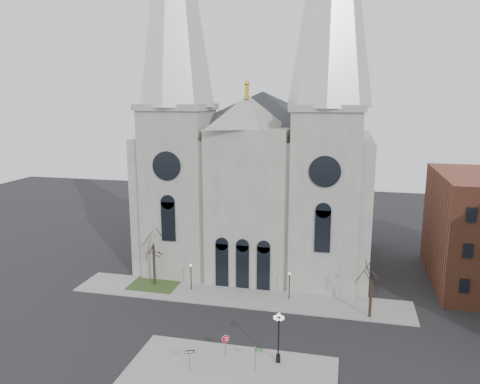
% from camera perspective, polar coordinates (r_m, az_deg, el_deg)
% --- Properties ---
extents(ground, '(160.00, 160.00, 0.00)m').
position_cam_1_polar(ground, '(47.29, -3.50, -17.95)').
color(ground, black).
rests_on(ground, ground).
extents(sidewalk_near, '(18.00, 10.00, 0.14)m').
position_cam_1_polar(sidewalk_near, '(42.44, -1.40, -21.59)').
color(sidewalk_near, gray).
rests_on(sidewalk_near, ground).
extents(sidewalk_far, '(40.00, 6.00, 0.14)m').
position_cam_1_polar(sidewalk_far, '(56.75, -0.25, -12.58)').
color(sidewalk_far, gray).
rests_on(sidewalk_far, ground).
extents(grass_patch, '(6.00, 5.00, 0.18)m').
position_cam_1_polar(grass_patch, '(60.89, -10.33, -11.03)').
color(grass_patch, '#28421C').
rests_on(grass_patch, ground).
extents(cathedral, '(33.00, 26.66, 54.00)m').
position_cam_1_polar(cathedral, '(63.57, 2.24, 7.22)').
color(cathedral, gray).
rests_on(cathedral, ground).
extents(tree_left, '(3.20, 3.20, 7.50)m').
position_cam_1_polar(tree_left, '(59.02, -10.52, -6.09)').
color(tree_left, black).
rests_on(tree_left, ground).
extents(tree_right, '(3.20, 3.20, 6.00)m').
position_cam_1_polar(tree_right, '(51.98, 15.77, -10.12)').
color(tree_right, black).
rests_on(tree_right, ground).
extents(ped_lamp_left, '(0.32, 0.32, 3.26)m').
position_cam_1_polar(ped_lamp_left, '(57.90, -6.00, -9.72)').
color(ped_lamp_left, black).
rests_on(ped_lamp_left, sidewalk_far).
extents(ped_lamp_right, '(0.32, 0.32, 3.26)m').
position_cam_1_polar(ped_lamp_right, '(55.34, 6.04, -10.75)').
color(ped_lamp_right, black).
rests_on(ped_lamp_right, sidewalk_far).
extents(stop_sign, '(0.76, 0.23, 2.18)m').
position_cam_1_polar(stop_sign, '(44.16, -1.78, -17.68)').
color(stop_sign, slate).
rests_on(stop_sign, sidewalk_near).
extents(globe_lamp, '(1.17, 1.17, 4.70)m').
position_cam_1_polar(globe_lamp, '(42.86, 4.73, -16.57)').
color(globe_lamp, black).
rests_on(globe_lamp, sidewalk_near).
extents(one_way_sign, '(0.81, 0.33, 1.95)m').
position_cam_1_polar(one_way_sign, '(42.68, -6.17, -19.23)').
color(one_way_sign, slate).
rests_on(one_way_sign, sidewalk_near).
extents(street_name_sign, '(0.73, 0.14, 2.28)m').
position_cam_1_polar(street_name_sign, '(42.37, 1.98, -19.40)').
color(street_name_sign, slate).
rests_on(street_name_sign, sidewalk_near).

